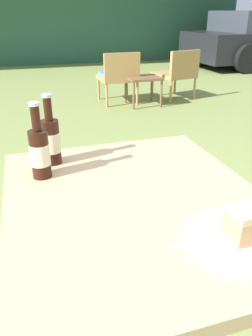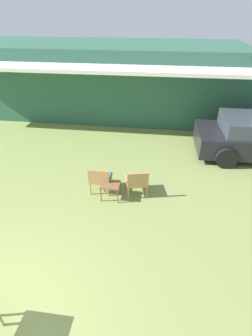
{
  "view_description": "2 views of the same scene",
  "coord_description": "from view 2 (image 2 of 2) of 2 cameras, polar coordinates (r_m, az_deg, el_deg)",
  "views": [
    {
      "loc": [
        -0.27,
        -0.77,
        1.24
      ],
      "look_at": [
        0.0,
        0.1,
        0.8
      ],
      "focal_mm": 35.0,
      "sensor_mm": 36.0,
      "label": 1
    },
    {
      "loc": [
        2.44,
        -1.44,
        4.06
      ],
      "look_at": [
        1.74,
        3.65,
        0.9
      ],
      "focal_mm": 28.0,
      "sensor_mm": 36.0,
      "label": 2
    }
  ],
  "objects": [
    {
      "name": "garden_side_table",
      "position": [
        6.4,
        -3.4,
        -3.84
      ],
      "size": [
        0.46,
        0.43,
        0.41
      ],
      "color": "brown",
      "rests_on": "ground_plane"
    },
    {
      "name": "cabin_building",
      "position": [
        12.3,
        -4.88,
        19.06
      ],
      "size": [
        11.79,
        5.54,
        2.8
      ],
      "color": "#2D5B47",
      "rests_on": "ground_plane"
    },
    {
      "name": "wicker_chair_plain",
      "position": [
        6.47,
        2.38,
        -2.78
      ],
      "size": [
        0.62,
        0.64,
        0.73
      ],
      "rotation": [
        0.0,
        0.0,
        3.38
      ],
      "color": "#B2844C",
      "rests_on": "ground_plane"
    },
    {
      "name": "wicker_chair_cushioned",
      "position": [
        6.62,
        -5.61,
        -2.05
      ],
      "size": [
        0.52,
        0.55,
        0.73
      ],
      "rotation": [
        0.0,
        0.0,
        3.16
      ],
      "color": "#B2844C",
      "rests_on": "ground_plane"
    }
  ]
}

